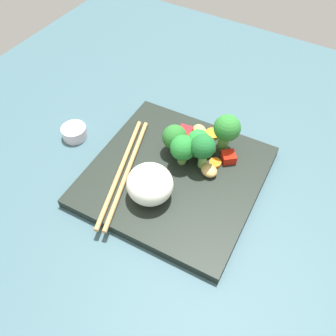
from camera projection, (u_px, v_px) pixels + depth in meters
The scene contains 18 objects.
ground_plane at pixel (175, 182), 64.45cm from camera, with size 110.00×110.00×2.00cm, color #385861.
square_plate at pixel (175, 176), 63.04cm from camera, with size 28.15×28.15×1.67cm, color black.
rice_mound at pixel (150, 184), 57.22cm from camera, with size 7.66×7.43×5.77cm, color white.
broccoli_floret_0 at pixel (227, 129), 62.39cm from camera, with size 4.70×4.70×7.56cm.
broccoli_floret_1 at pixel (203, 148), 59.88cm from camera, with size 4.23×4.23×7.00cm.
broccoli_floret_2 at pixel (175, 137), 63.21cm from camera, with size 4.36×4.36×5.59cm.
broccoli_floret_3 at pixel (185, 150), 60.85cm from camera, with size 4.42×4.42×6.17cm.
broccoli_floret_4 at pixel (198, 141), 62.63cm from camera, with size 3.90×3.90×5.53cm.
carrot_slice_0 at pixel (215, 163), 63.49cm from camera, with size 2.14×2.14×0.53cm, color orange.
carrot_slice_1 at pixel (194, 142), 66.62cm from camera, with size 2.60×2.60×0.68cm, color orange.
carrot_slice_2 at pixel (213, 134), 68.09cm from camera, with size 2.78×2.78×0.55cm, color orange.
pepper_chunk_0 at pixel (229, 157), 63.65cm from camera, with size 2.39×2.30×1.58cm, color red.
pepper_chunk_1 at pixel (184, 134), 66.96cm from camera, with size 3.18×2.33×1.95cm, color red.
chicken_piece_0 at pixel (208, 148), 64.52cm from camera, with size 3.23×3.05×2.36cm, color tan.
chicken_piece_1 at pixel (209, 170), 61.66cm from camera, with size 3.01×2.57×1.68cm, color tan.
chicken_piece_2 at pixel (199, 130), 67.82cm from camera, with size 3.01×2.49×1.67cm, color tan.
chopstick_pair at pixel (124, 171), 62.18cm from camera, with size 9.35×23.61×0.78cm.
sauce_cup at pixel (74, 132), 69.43cm from camera, with size 4.70×4.70×2.31cm, color silver.
Camera 1 is at (19.03, -34.42, 50.13)cm, focal length 38.98 mm.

